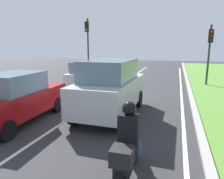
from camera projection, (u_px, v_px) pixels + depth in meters
ground_plane at (122, 91)px, 13.22m from camera, size 60.00×60.00×0.00m
lane_line_center at (111, 90)px, 13.42m from camera, size 0.12×32.00×0.01m
lane_line_right_edge at (181, 95)px, 12.17m from camera, size 0.12×32.00×0.01m
curb_right at (191, 95)px, 12.01m from camera, size 0.24×48.00×0.12m
car_suv_ahead at (110, 87)px, 8.46m from camera, size 2.04×4.53×2.28m
car_sedan_left_lane at (16, 98)px, 7.72m from camera, size 1.94×4.35×1.86m
car_hatchback_far at (86, 75)px, 14.17m from camera, size 1.85×3.76×1.78m
motorcycle at (128, 157)px, 4.29m from camera, size 0.40×1.90×1.01m
rider_person at (129, 128)px, 4.21m from camera, size 0.50×0.40×1.16m
traffic_light_near_right at (210, 45)px, 14.49m from camera, size 0.32×0.50×4.27m
traffic_light_overhead_left at (87, 38)px, 18.97m from camera, size 0.32×0.50×5.26m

